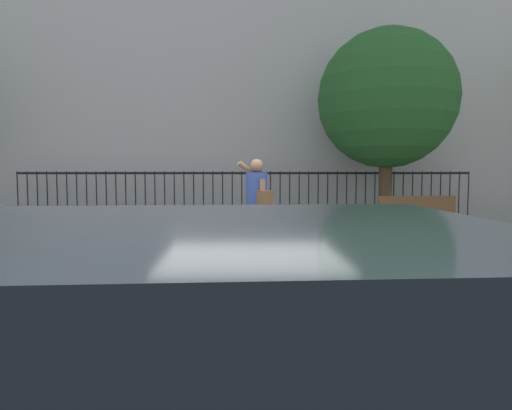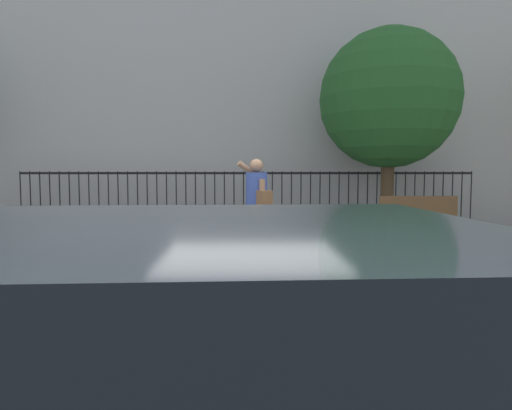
{
  "view_description": "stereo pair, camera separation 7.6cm",
  "coord_description": "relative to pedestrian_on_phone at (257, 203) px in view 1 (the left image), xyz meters",
  "views": [
    {
      "loc": [
        -0.16,
        -6.45,
        1.62
      ],
      "look_at": [
        0.09,
        1.21,
        1.05
      ],
      "focal_mm": 32.61,
      "sensor_mm": 36.0,
      "label": 1
    },
    {
      "loc": [
        -0.09,
        -6.45,
        1.62
      ],
      "look_at": [
        0.09,
        1.21,
        1.05
      ],
      "focal_mm": 32.61,
      "sensor_mm": 36.0,
      "label": 2
    }
  ],
  "objects": [
    {
      "name": "street_tree_mid",
      "position": [
        3.29,
        3.95,
        2.23
      ],
      "size": [
        3.35,
        3.35,
        5.03
      ],
      "color": "#4C3823",
      "rests_on": "ground"
    },
    {
      "name": "pedestrian_on_phone",
      "position": [
        0.0,
        0.0,
        0.0
      ],
      "size": [
        0.56,
        0.72,
        1.65
      ],
      "color": "#936B4C",
      "rests_on": "sidewalk"
    },
    {
      "name": "sidewalk",
      "position": [
        -0.1,
        1.32,
        -1.03
      ],
      "size": [
        28.0,
        4.4,
        0.15
      ],
      "primitive_type": "cube",
      "color": "#B2ADA3",
      "rests_on": "ground"
    },
    {
      "name": "building_facade",
      "position": [
        -0.1,
        7.62,
        4.87
      ],
      "size": [
        28.0,
        4.0,
        11.96
      ],
      "primitive_type": "cube",
      "color": "#BCB7B2",
      "rests_on": "ground"
    },
    {
      "name": "street_bench",
      "position": [
        3.36,
        2.18,
        -0.46
      ],
      "size": [
        1.6,
        0.45,
        0.95
      ],
      "color": "brown",
      "rests_on": "sidewalk"
    },
    {
      "name": "iron_fence",
      "position": [
        -0.1,
        5.02,
        -0.09
      ],
      "size": [
        12.03,
        0.04,
        1.6
      ],
      "color": "black",
      "rests_on": "ground"
    },
    {
      "name": "ground_plane",
      "position": [
        -0.1,
        -0.88,
        -1.11
      ],
      "size": [
        60.0,
        60.0,
        0.0
      ],
      "primitive_type": "plane",
      "color": "#28282B"
    }
  ]
}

